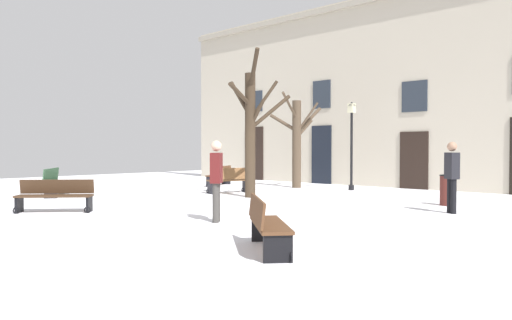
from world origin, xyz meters
The scene contains 13 objects.
ground_plane centered at (0.00, 0.00, 0.00)m, with size 34.59×34.59×0.00m, color white.
building_facade centered at (-0.01, 9.06, 4.17)m, with size 21.62×0.60×8.25m.
tree_foreground centered at (-1.73, 6.21, 2.01)m, with size 1.90×2.66×3.88m.
tree_near_facade centered at (-0.39, 1.95, 2.35)m, with size 1.86×2.53×4.82m.
streetlamp centered at (0.61, 6.67, 2.13)m, with size 0.30×0.30×3.46m.
litter_bin centered at (5.33, 4.00, 0.45)m, with size 0.39×0.39×0.88m.
bench_facing_shops centered at (5.56, -4.09, 0.43)m, with size 1.61×1.50×0.85m.
bench_back_to_back_right centered at (-1.52, -4.19, 0.43)m, with size 1.65×1.69×0.83m.
bench_far_corner centered at (-4.94, 4.83, 0.46)m, with size 1.19×1.88×0.88m.
bench_near_lamp centered at (-5.70, -2.24, 0.50)m, with size 1.71×1.51×0.96m.
bench_by_litter_bin centered at (-2.02, 2.50, 0.47)m, with size 1.02×1.62×0.93m.
person_by_shop_door centered at (2.77, -2.56, 1.01)m, with size 0.40×0.44×1.80m.
person_near_bench centered at (6.07, 2.41, 1.01)m, with size 0.43×0.42×1.79m.
Camera 1 is at (10.53, -9.78, 1.61)m, focal length 33.72 mm.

